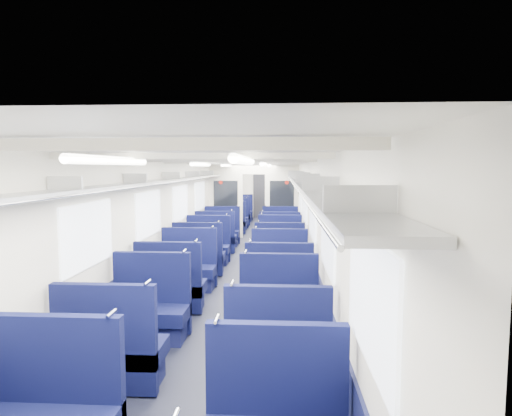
{
  "coord_description": "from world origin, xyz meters",
  "views": [
    {
      "loc": [
        0.85,
        -10.03,
        2.2
      ],
      "look_at": [
        0.17,
        1.67,
        1.1
      ],
      "focal_mm": 30.27,
      "sensor_mm": 36.0,
      "label": 1
    }
  ],
  "objects_px": {
    "seat_10": "(188,270)",
    "seat_22": "(234,219)",
    "seat_16": "(216,239)",
    "bulkhead": "(254,199)",
    "seat_6": "(150,312)",
    "seat_23": "(280,219)",
    "end_door": "(262,195)",
    "seat_27": "(280,213)",
    "seat_5": "(278,357)",
    "seat_24": "(237,216)",
    "seat_8": "(171,289)",
    "seat_4": "(111,354)",
    "seat_15": "(280,248)",
    "seat_14": "(208,248)",
    "seat_19": "(280,233)",
    "seat_25": "(280,216)",
    "seat_13": "(280,258)",
    "seat_7": "(279,314)",
    "seat_12": "(199,258)",
    "seat_9": "(279,290)",
    "seat_26": "(240,213)",
    "seat_18": "(222,233)",
    "seat_11": "(279,272)",
    "seat_21": "(280,224)",
    "seat_20": "(231,223)",
    "seat_17": "(280,241)"
  },
  "relations": [
    {
      "from": "seat_8",
      "to": "seat_4",
      "type": "bearing_deg",
      "value": -90.0
    },
    {
      "from": "seat_11",
      "to": "seat_24",
      "type": "bearing_deg",
      "value": 100.68
    },
    {
      "from": "seat_21",
      "to": "seat_18",
      "type": "bearing_deg",
      "value": -128.85
    },
    {
      "from": "seat_5",
      "to": "seat_23",
      "type": "xyz_separation_m",
      "value": [
        0.0,
        11.31,
        0.0
      ]
    },
    {
      "from": "seat_9",
      "to": "seat_16",
      "type": "bearing_deg",
      "value": 110.02
    },
    {
      "from": "seat_5",
      "to": "seat_25",
      "type": "distance_m",
      "value": 12.38
    },
    {
      "from": "bulkhead",
      "to": "seat_11",
      "type": "distance_m",
      "value": 5.94
    },
    {
      "from": "seat_9",
      "to": "seat_19",
      "type": "xyz_separation_m",
      "value": [
        0.0,
        5.73,
        0.0
      ]
    },
    {
      "from": "seat_24",
      "to": "seat_26",
      "type": "bearing_deg",
      "value": 90.0
    },
    {
      "from": "seat_14",
      "to": "seat_22",
      "type": "xyz_separation_m",
      "value": [
        0.0,
        5.62,
        0.0
      ]
    },
    {
      "from": "seat_25",
      "to": "seat_26",
      "type": "relative_size",
      "value": 1.0
    },
    {
      "from": "seat_14",
      "to": "seat_19",
      "type": "relative_size",
      "value": 1.0
    },
    {
      "from": "seat_5",
      "to": "seat_23",
      "type": "distance_m",
      "value": 11.31
    },
    {
      "from": "bulkhead",
      "to": "seat_12",
      "type": "relative_size",
      "value": 2.47
    },
    {
      "from": "seat_19",
      "to": "seat_10",
      "type": "bearing_deg",
      "value": -110.17
    },
    {
      "from": "seat_12",
      "to": "seat_23",
      "type": "distance_m",
      "value": 6.93
    },
    {
      "from": "seat_6",
      "to": "seat_23",
      "type": "relative_size",
      "value": 1.0
    },
    {
      "from": "seat_7",
      "to": "seat_12",
      "type": "bearing_deg",
      "value": 116.43
    },
    {
      "from": "seat_6",
      "to": "seat_23",
      "type": "bearing_deg",
      "value": 80.65
    },
    {
      "from": "seat_11",
      "to": "seat_18",
      "type": "relative_size",
      "value": 1.0
    },
    {
      "from": "end_door",
      "to": "seat_27",
      "type": "height_order",
      "value": "end_door"
    },
    {
      "from": "seat_16",
      "to": "seat_24",
      "type": "height_order",
      "value": "same"
    },
    {
      "from": "seat_16",
      "to": "bulkhead",
      "type": "bearing_deg",
      "value": 71.18
    },
    {
      "from": "seat_27",
      "to": "seat_25",
      "type": "bearing_deg",
      "value": -90.0
    },
    {
      "from": "seat_9",
      "to": "seat_24",
      "type": "bearing_deg",
      "value": 99.45
    },
    {
      "from": "end_door",
      "to": "seat_8",
      "type": "distance_m",
      "value": 12.63
    },
    {
      "from": "seat_6",
      "to": "seat_27",
      "type": "height_order",
      "value": "same"
    },
    {
      "from": "seat_15",
      "to": "seat_27",
      "type": "distance_m",
      "value": 7.68
    },
    {
      "from": "end_door",
      "to": "seat_19",
      "type": "height_order",
      "value": "end_door"
    },
    {
      "from": "seat_11",
      "to": "seat_20",
      "type": "distance_m",
      "value": 6.83
    },
    {
      "from": "seat_5",
      "to": "seat_11",
      "type": "bearing_deg",
      "value": 90.0
    },
    {
      "from": "seat_15",
      "to": "seat_23",
      "type": "height_order",
      "value": "same"
    },
    {
      "from": "seat_4",
      "to": "seat_8",
      "type": "relative_size",
      "value": 1.0
    },
    {
      "from": "seat_12",
      "to": "seat_26",
      "type": "relative_size",
      "value": 1.0
    },
    {
      "from": "seat_21",
      "to": "seat_13",
      "type": "bearing_deg",
      "value": -90.0
    },
    {
      "from": "seat_14",
      "to": "seat_25",
      "type": "distance_m",
      "value": 6.96
    },
    {
      "from": "bulkhead",
      "to": "seat_27",
      "type": "height_order",
      "value": "bulkhead"
    },
    {
      "from": "seat_14",
      "to": "seat_17",
      "type": "bearing_deg",
      "value": 34.68
    },
    {
      "from": "seat_23",
      "to": "seat_15",
      "type": "bearing_deg",
      "value": -90.0
    },
    {
      "from": "seat_10",
      "to": "seat_22",
      "type": "height_order",
      "value": "same"
    },
    {
      "from": "seat_16",
      "to": "seat_21",
      "type": "bearing_deg",
      "value": 62.19
    },
    {
      "from": "seat_4",
      "to": "seat_22",
      "type": "relative_size",
      "value": 1.0
    },
    {
      "from": "seat_7",
      "to": "seat_23",
      "type": "xyz_separation_m",
      "value": [
        0.0,
        10.07,
        0.0
      ]
    },
    {
      "from": "bulkhead",
      "to": "seat_25",
      "type": "xyz_separation_m",
      "value": [
        0.83,
        3.07,
        -0.88
      ]
    },
    {
      "from": "seat_20",
      "to": "seat_25",
      "type": "relative_size",
      "value": 1.0
    },
    {
      "from": "seat_26",
      "to": "seat_12",
      "type": "bearing_deg",
      "value": -90.0
    },
    {
      "from": "end_door",
      "to": "seat_10",
      "type": "relative_size",
      "value": 1.76
    },
    {
      "from": "seat_4",
      "to": "seat_18",
      "type": "height_order",
      "value": "same"
    },
    {
      "from": "seat_13",
      "to": "seat_27",
      "type": "distance_m",
      "value": 8.81
    },
    {
      "from": "seat_5",
      "to": "seat_10",
      "type": "relative_size",
      "value": 1.0
    }
  ]
}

